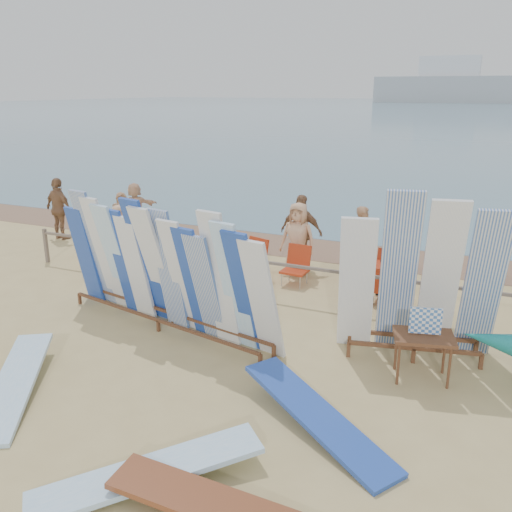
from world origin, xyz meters
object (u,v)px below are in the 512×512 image
at_px(vendor_table, 422,356).
at_px(beachgoer_4, 301,232).
at_px(flat_board_d, 316,429).
at_px(beachgoer_11, 135,207).
at_px(beach_chair_left, 252,266).
at_px(stroller, 384,281).
at_px(side_surfboard_rack, 420,283).
at_px(beachgoer_6, 298,239).
at_px(beachgoer_7, 363,241).
at_px(beachgoer_extra_1, 59,209).
at_px(beach_chair_right, 295,273).
at_px(beachgoer_0, 121,235).
at_px(beachgoer_1, 123,224).
at_px(flat_board_b, 149,483).
at_px(flat_board_a, 16,393).
at_px(main_surfboard_rack, 163,272).

relative_size(vendor_table, beachgoer_4, 0.64).
distance_m(flat_board_d, beachgoer_4, 6.94).
distance_m(vendor_table, beachgoer_11, 11.39).
xyz_separation_m(beach_chair_left, beachgoer_4, (0.83, 1.18, 0.67)).
xyz_separation_m(stroller, beachgoer_4, (-2.37, 1.40, 0.51)).
distance_m(side_surfboard_rack, beachgoer_6, 4.67).
bearing_deg(beachgoer_11, beachgoer_7, 128.17).
height_order(beachgoer_4, beachgoer_6, beachgoer_4).
bearing_deg(stroller, beachgoer_4, 148.17).
bearing_deg(beachgoer_extra_1, beachgoer_11, -118.08).
distance_m(beachgoer_4, beachgoer_extra_1, 7.57).
distance_m(beach_chair_right, beachgoer_extra_1, 7.93).
xyz_separation_m(beachgoer_0, beachgoer_1, (-0.53, 0.81, 0.07)).
bearing_deg(beach_chair_left, beachgoer_1, -167.18).
relative_size(side_surfboard_rack, flat_board_d, 1.08).
relative_size(vendor_table, beachgoer_11, 0.78).
bearing_deg(beachgoer_extra_1, beachgoer_4, -167.29).
bearing_deg(flat_board_b, beachgoer_1, 173.12).
height_order(flat_board_d, beachgoer_4, beachgoer_4).
bearing_deg(beachgoer_extra_1, flat_board_d, 159.11).
xyz_separation_m(side_surfboard_rack, beachgoer_7, (-1.81, 3.90, -0.48)).
relative_size(beachgoer_7, beachgoer_6, 0.95).
xyz_separation_m(flat_board_d, beachgoer_7, (-0.94, 6.55, 0.85)).
distance_m(flat_board_d, beach_chair_left, 6.20).
height_order(vendor_table, beach_chair_right, vendor_table).
distance_m(flat_board_a, beachgoer_0, 6.25).
relative_size(flat_board_a, flat_board_d, 1.00).
height_order(main_surfboard_rack, vendor_table, main_surfboard_rack).
xyz_separation_m(stroller, beachgoer_0, (-6.66, -0.25, 0.36)).
xyz_separation_m(flat_board_b, beachgoer_1, (-5.82, 7.36, 0.86)).
bearing_deg(vendor_table, stroller, 96.83).
bearing_deg(beachgoer_11, beachgoer_extra_1, 9.76).
height_order(flat_board_b, beachgoer_1, beachgoer_1).
bearing_deg(main_surfboard_rack, vendor_table, 11.88).
relative_size(flat_board_d, beachgoer_extra_1, 1.45).
relative_size(side_surfboard_rack, vendor_table, 2.42).
bearing_deg(main_surfboard_rack, beachgoer_11, 141.63).
height_order(vendor_table, beachgoer_6, beachgoer_6).
distance_m(beachgoer_4, beachgoer_1, 4.89).
xyz_separation_m(beach_chair_right, beachgoer_0, (-4.58, -0.43, 0.53)).
xyz_separation_m(beach_chair_left, beachgoer_11, (-5.29, 2.69, 0.49)).
xyz_separation_m(beachgoer_11, beachgoer_1, (1.30, -2.35, 0.09)).
distance_m(main_surfboard_rack, beach_chair_right, 3.67).
xyz_separation_m(beach_chair_right, beachgoer_4, (-0.29, 1.21, 0.68)).
distance_m(side_surfboard_rack, beachgoer_extra_1, 11.46).
xyz_separation_m(main_surfboard_rack, flat_board_a, (-0.77, -2.90, -1.13)).
distance_m(beach_chair_right, beachgoer_7, 1.92).
bearing_deg(main_surfboard_rack, beachgoer_6, 85.00).
bearing_deg(side_surfboard_rack, main_surfboard_rack, 176.75).
distance_m(beach_chair_left, beachgoer_7, 2.77).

